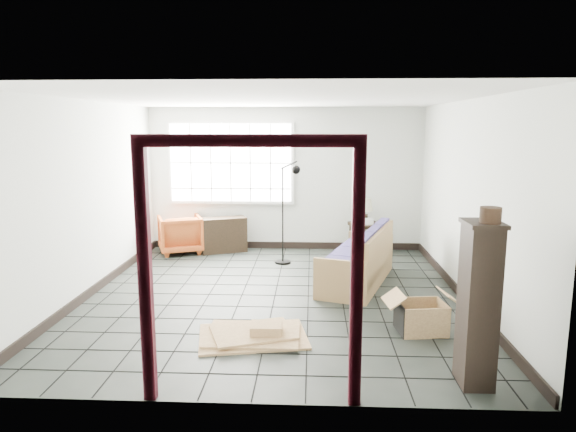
# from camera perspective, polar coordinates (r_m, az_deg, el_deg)

# --- Properties ---
(ground) EXTENTS (5.50, 5.50, 0.00)m
(ground) POSITION_cam_1_polar(r_m,az_deg,el_deg) (7.02, -1.45, -8.82)
(ground) COLOR black
(ground) RESTS_ON ground
(room_shell) EXTENTS (5.02, 5.52, 2.61)m
(room_shell) POSITION_cam_1_polar(r_m,az_deg,el_deg) (6.70, -1.50, 4.98)
(room_shell) COLOR silver
(room_shell) RESTS_ON ground
(window_panel) EXTENTS (2.32, 0.08, 1.52)m
(window_panel) POSITION_cam_1_polar(r_m,az_deg,el_deg) (9.47, -6.37, 5.90)
(window_panel) COLOR silver
(window_panel) RESTS_ON ground
(doorway_trim) EXTENTS (1.80, 0.08, 2.20)m
(doorway_trim) POSITION_cam_1_polar(r_m,az_deg,el_deg) (4.06, -4.31, -2.59)
(doorway_trim) COLOR #3B0D17
(doorway_trim) RESTS_ON ground
(futon_sofa) EXTENTS (1.27, 2.02, 0.84)m
(futon_sofa) POSITION_cam_1_polar(r_m,az_deg,el_deg) (7.53, 8.09, -5.21)
(futon_sofa) COLOR brown
(futon_sofa) RESTS_ON ground
(armchair) EXTENTS (0.93, 0.90, 0.75)m
(armchair) POSITION_cam_1_polar(r_m,az_deg,el_deg) (9.45, -11.90, -1.77)
(armchair) COLOR #9B3116
(armchair) RESTS_ON ground
(side_table) EXTENTS (0.62, 0.62, 0.55)m
(side_table) POSITION_cam_1_polar(r_m,az_deg,el_deg) (9.26, 8.62, -1.40)
(side_table) COLOR black
(side_table) RESTS_ON ground
(table_lamp) EXTENTS (0.32, 0.32, 0.44)m
(table_lamp) POSITION_cam_1_polar(r_m,az_deg,el_deg) (9.24, 8.55, 1.11)
(table_lamp) COLOR black
(table_lamp) RESTS_ON side_table
(projector) EXTENTS (0.28, 0.22, 0.09)m
(projector) POSITION_cam_1_polar(r_m,az_deg,el_deg) (9.19, 8.56, -0.55)
(projector) COLOR silver
(projector) RESTS_ON side_table
(floor_lamp) EXTENTS (0.46, 0.39, 1.72)m
(floor_lamp) POSITION_cam_1_polar(r_m,az_deg,el_deg) (8.36, 0.10, 0.71)
(floor_lamp) COLOR black
(floor_lamp) RESTS_ON ground
(console_shelf) EXTENTS (0.87, 0.59, 0.63)m
(console_shelf) POSITION_cam_1_polar(r_m,az_deg,el_deg) (9.37, -7.17, -2.09)
(console_shelf) COLOR black
(console_shelf) RESTS_ON ground
(tall_shelf) EXTENTS (0.31, 0.40, 1.47)m
(tall_shelf) POSITION_cam_1_polar(r_m,az_deg,el_deg) (4.80, 20.38, -9.07)
(tall_shelf) COLOR black
(tall_shelf) RESTS_ON ground
(pot) EXTENTS (0.23, 0.23, 0.13)m
(pot) POSITION_cam_1_polar(r_m,az_deg,el_deg) (4.56, 21.58, 0.10)
(pot) COLOR black
(pot) RESTS_ON tall_shelf
(open_box) EXTENTS (0.87, 0.50, 0.47)m
(open_box) POSITION_cam_1_polar(r_m,az_deg,el_deg) (5.98, 14.57, -10.82)
(open_box) COLOR #8A6042
(open_box) RESTS_ON ground
(cardboard_pile) EXTENTS (1.28, 1.01, 0.17)m
(cardboard_pile) POSITION_cam_1_polar(r_m,az_deg,el_deg) (5.70, -3.71, -12.93)
(cardboard_pile) COLOR #8A6042
(cardboard_pile) RESTS_ON ground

